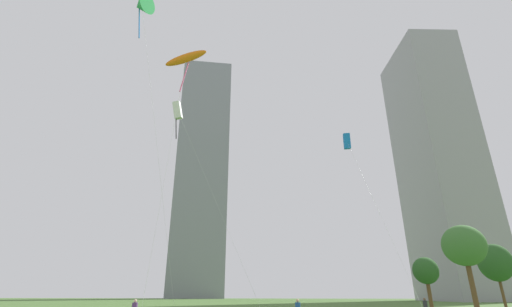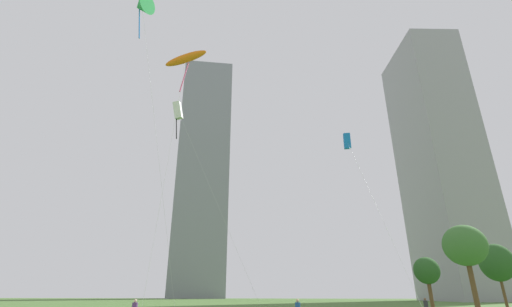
# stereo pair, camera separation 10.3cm
# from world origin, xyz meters

# --- Properties ---
(person_standing_0) EXTENTS (0.34, 0.34, 1.54)m
(person_standing_0) POSITION_xyz_m (13.80, 19.76, 0.89)
(person_standing_0) COLOR #2D2D33
(person_standing_0) RESTS_ON ground
(kite_flying_0) EXTENTS (3.82, 1.55, 20.75)m
(kite_flying_0) POSITION_xyz_m (-5.00, 9.61, 19.87)
(kite_flying_0) COLOR silver
(kite_flying_0) RESTS_ON ground
(kite_flying_1) EXTENTS (8.86, 8.68, 21.46)m
(kite_flying_1) POSITION_xyz_m (-8.90, 19.00, 20.34)
(kite_flying_1) COLOR silver
(kite_flying_1) RESTS_ON ground
(kite_flying_2) EXTENTS (2.01, 9.65, 15.02)m
(kite_flying_2) POSITION_xyz_m (8.16, 15.42, 14.25)
(kite_flying_2) COLOR silver
(kite_flying_2) RESTS_ON ground
(kite_flying_3) EXTENTS (3.34, 10.75, 27.79)m
(kite_flying_3) POSITION_xyz_m (-9.93, 10.25, 26.73)
(kite_flying_3) COLOR silver
(kite_flying_3) RESTS_ON ground
(park_tree_0) EXTENTS (4.07, 4.07, 8.32)m
(park_tree_0) POSITION_xyz_m (19.83, 24.48, 6.27)
(park_tree_0) COLOR brown
(park_tree_0) RESTS_ON ground
(park_tree_1) EXTENTS (4.30, 4.30, 8.18)m
(park_tree_1) POSITION_xyz_m (29.64, 39.18, 5.73)
(park_tree_1) COLOR brown
(park_tree_1) RESTS_ON ground
(park_tree_2) EXTENTS (3.35, 3.35, 6.53)m
(park_tree_2) POSITION_xyz_m (20.44, 38.92, 4.71)
(park_tree_2) COLOR brown
(park_tree_2) RESTS_ON ground
(distant_highrise_0) EXTENTS (26.85, 23.78, 108.20)m
(distant_highrise_0) POSITION_xyz_m (-39.34, 135.86, 54.10)
(distant_highrise_0) COLOR gray
(distant_highrise_0) RESTS_ON ground
(distant_highrise_1) EXTENTS (18.76, 26.71, 78.40)m
(distant_highrise_1) POSITION_xyz_m (46.15, 91.95, 39.20)
(distant_highrise_1) COLOR #939399
(distant_highrise_1) RESTS_ON ground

